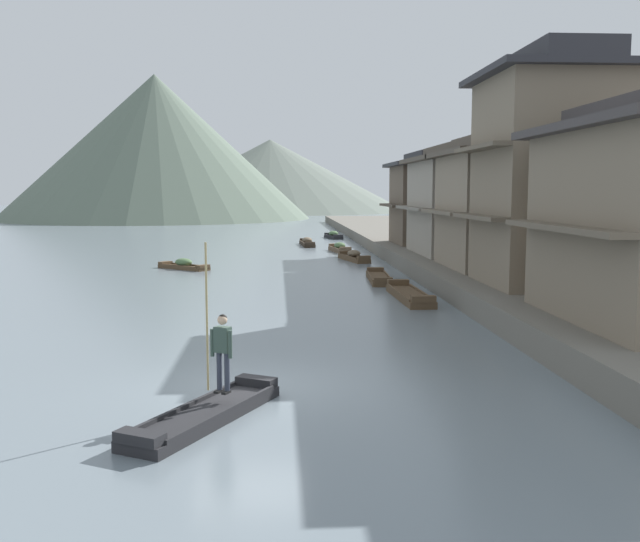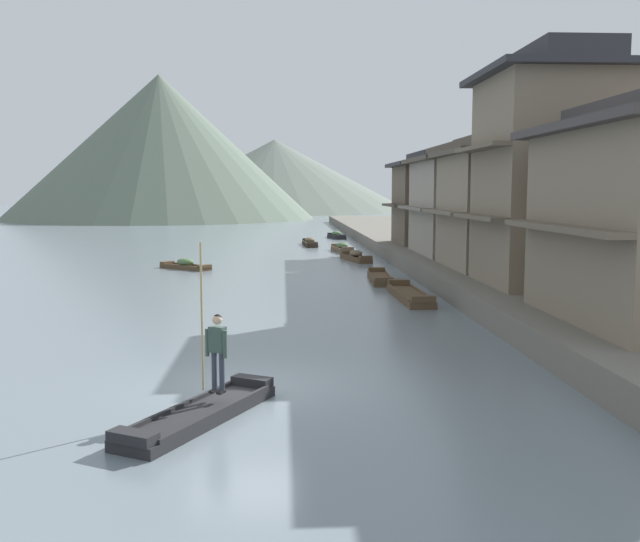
% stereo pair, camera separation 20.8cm
% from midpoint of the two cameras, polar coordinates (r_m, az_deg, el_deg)
% --- Properties ---
extents(ground_plane, '(400.00, 400.00, 0.00)m').
position_cam_midpoint_polar(ground_plane, '(16.55, -6.05, -9.21)').
color(ground_plane, slate).
extents(riverbank_right, '(18.00, 110.00, 0.86)m').
position_cam_midpoint_polar(riverbank_right, '(48.68, 15.37, 1.49)').
color(riverbank_right, '#6B665B').
rests_on(riverbank_right, ground).
extents(boat_foreground_poled, '(2.87, 4.20, 0.40)m').
position_cam_midpoint_polar(boat_foreground_poled, '(14.30, -9.55, -11.24)').
color(boat_foreground_poled, '#232326').
rests_on(boat_foreground_poled, ground).
extents(boatman_person, '(0.53, 0.36, 3.04)m').
position_cam_midpoint_polar(boatman_person, '(14.49, -8.29, -5.76)').
color(boatman_person, black).
rests_on(boatman_person, boat_foreground_poled).
extents(boat_moored_nearest, '(1.73, 4.20, 0.69)m').
position_cam_midpoint_polar(boat_moored_nearest, '(45.38, 2.60, 1.14)').
color(boat_moored_nearest, brown).
rests_on(boat_moored_nearest, ground).
extents(boat_moored_second, '(1.16, 5.27, 0.51)m').
position_cam_midpoint_polar(boat_moored_second, '(29.51, 6.98, -1.94)').
color(boat_moored_second, brown).
rests_on(boat_moored_second, ground).
extents(boat_moored_third, '(1.46, 3.69, 0.70)m').
position_cam_midpoint_polar(boat_moored_third, '(51.88, 1.47, 1.83)').
color(boat_moored_third, brown).
rests_on(boat_moored_third, ground).
extents(boat_moored_far, '(1.15, 4.74, 0.68)m').
position_cam_midpoint_polar(boat_moored_far, '(57.82, -1.14, 2.28)').
color(boat_moored_far, '#33281E').
rests_on(boat_moored_far, ground).
extents(boat_midriver_drifting, '(3.19, 2.92, 0.62)m').
position_cam_midpoint_polar(boat_midriver_drifting, '(41.23, -10.99, 0.46)').
color(boat_midriver_drifting, brown).
rests_on(boat_midriver_drifting, ground).
extents(boat_midriver_upstream, '(1.59, 3.64, 0.70)m').
position_cam_midpoint_polar(boat_midriver_upstream, '(66.42, 1.00, 2.85)').
color(boat_midriver_upstream, '#232326').
rests_on(boat_midriver_upstream, ground).
extents(boat_upstream_distant, '(1.21, 4.70, 0.45)m').
position_cam_midpoint_polar(boat_upstream_distant, '(35.29, 4.57, -0.57)').
color(boat_upstream_distant, brown).
rests_on(boat_upstream_distant, ground).
extents(house_waterfront_second, '(5.80, 6.23, 8.74)m').
position_cam_midpoint_polar(house_waterfront_second, '(28.55, 17.66, 7.58)').
color(house_waterfront_second, '#7F705B').
rests_on(house_waterfront_second, riverbank_right).
extents(house_waterfront_tall, '(5.61, 7.05, 6.14)m').
position_cam_midpoint_polar(house_waterfront_tall, '(34.35, 13.74, 5.29)').
color(house_waterfront_tall, gray).
rests_on(house_waterfront_tall, riverbank_right).
extents(house_waterfront_narrow, '(6.44, 8.10, 6.14)m').
position_cam_midpoint_polar(house_waterfront_narrow, '(41.48, 11.32, 5.50)').
color(house_waterfront_narrow, gray).
rests_on(house_waterfront_narrow, riverbank_right).
extents(house_waterfront_far, '(6.54, 6.54, 6.14)m').
position_cam_midpoint_polar(house_waterfront_far, '(49.08, 9.06, 5.69)').
color(house_waterfront_far, brown).
rests_on(house_waterfront_far, riverbank_right).
extents(hill_far_west, '(58.36, 58.36, 15.13)m').
position_cam_midpoint_polar(hill_far_west, '(153.18, -4.04, 7.62)').
color(hill_far_west, slate).
rests_on(hill_far_west, ground).
extents(hill_far_centre, '(48.19, 48.19, 22.41)m').
position_cam_midpoint_polar(hill_far_centre, '(116.35, -13.05, 9.64)').
color(hill_far_centre, '#5B6B5B').
rests_on(hill_far_centre, ground).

